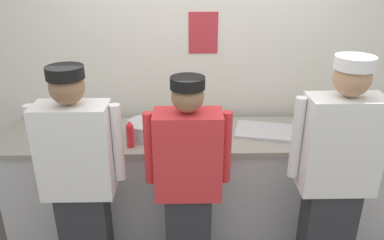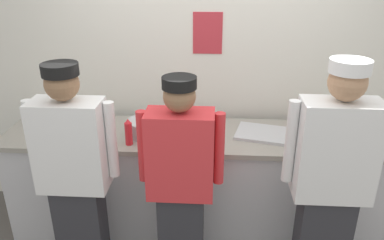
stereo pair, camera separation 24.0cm
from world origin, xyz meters
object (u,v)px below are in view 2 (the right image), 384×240
(chef_center, at_px, (181,182))
(ramekin_orange_sauce, at_px, (207,127))
(plate_stack_front, at_px, (351,138))
(mixing_bowl_steel, at_px, (148,127))
(squeeze_bottle_secondary, at_px, (306,121))
(chef_far_right, at_px, (331,182))
(squeeze_bottle_primary, at_px, (129,132))
(sheet_tray, at_px, (266,134))
(deli_cup, at_px, (188,125))
(chefs_knife, at_px, (94,126))
(ramekin_red_sauce, at_px, (44,134))
(chef_near_left, at_px, (75,174))
(squeeze_bottle_spare, at_px, (332,120))
(ramekin_green_sauce, at_px, (72,129))

(chef_center, xyz_separation_m, ramekin_orange_sauce, (0.16, 0.68, 0.11))
(plate_stack_front, distance_m, mixing_bowl_steel, 1.60)
(squeeze_bottle_secondary, bearing_deg, mixing_bowl_steel, -173.97)
(chef_far_right, height_order, squeeze_bottle_primary, chef_far_right)
(sheet_tray, xyz_separation_m, squeeze_bottle_secondary, (0.33, 0.09, 0.09))
(mixing_bowl_steel, xyz_separation_m, deli_cup, (0.32, 0.12, -0.02))
(deli_cup, height_order, chefs_knife, deli_cup)
(ramekin_orange_sauce, distance_m, ramekin_red_sauce, 1.32)
(chef_near_left, height_order, chef_far_right, chef_far_right)
(chef_center, relative_size, plate_stack_front, 8.03)
(chef_center, distance_m, ramekin_red_sauce, 1.24)
(squeeze_bottle_primary, height_order, squeeze_bottle_secondary, squeeze_bottle_primary)
(chef_far_right, height_order, plate_stack_front, chef_far_right)
(squeeze_bottle_spare, bearing_deg, plate_stack_front, -70.66)
(plate_stack_front, distance_m, squeeze_bottle_spare, 0.27)
(deli_cup, bearing_deg, ramekin_red_sauce, -169.38)
(plate_stack_front, height_order, ramekin_orange_sauce, plate_stack_front)
(mixing_bowl_steel, relative_size, squeeze_bottle_primary, 1.48)
(plate_stack_front, relative_size, ramekin_red_sauce, 1.91)
(ramekin_green_sauce, bearing_deg, plate_stack_front, -1.52)
(squeeze_bottle_secondary, distance_m, ramekin_orange_sauce, 0.81)
(mixing_bowl_steel, relative_size, squeeze_bottle_secondary, 1.50)
(mixing_bowl_steel, xyz_separation_m, squeeze_bottle_secondary, (1.29, 0.14, 0.04))
(ramekin_orange_sauce, bearing_deg, chefs_knife, 179.46)
(sheet_tray, relative_size, deli_cup, 5.24)
(chef_far_right, xyz_separation_m, deli_cup, (-0.98, 0.74, 0.04))
(chef_far_right, distance_m, ramekin_red_sauce, 2.19)
(squeeze_bottle_spare, height_order, chefs_knife, squeeze_bottle_spare)
(plate_stack_front, relative_size, squeeze_bottle_spare, 1.11)
(plate_stack_front, distance_m, deli_cup, 1.30)
(squeeze_bottle_secondary, bearing_deg, ramekin_green_sauce, -176.29)
(chef_near_left, distance_m, squeeze_bottle_secondary, 1.85)
(chef_far_right, xyz_separation_m, chefs_knife, (-1.78, 0.75, 0.01))
(squeeze_bottle_primary, distance_m, ramekin_orange_sauce, 0.67)
(chef_center, height_order, chef_far_right, chef_far_right)
(squeeze_bottle_primary, bearing_deg, sheet_tray, 12.25)
(plate_stack_front, bearing_deg, chef_near_left, -165.03)
(sheet_tray, bearing_deg, squeeze_bottle_primary, -167.75)
(mixing_bowl_steel, bearing_deg, ramekin_red_sauce, -173.16)
(chef_center, bearing_deg, ramekin_red_sauce, 157.91)
(ramekin_orange_sauce, height_order, ramekin_red_sauce, ramekin_orange_sauce)
(chef_far_right, xyz_separation_m, squeeze_bottle_secondary, (-0.01, 0.76, 0.11))
(chefs_knife, bearing_deg, squeeze_bottle_secondary, 0.41)
(chef_far_right, distance_m, squeeze_bottle_primary, 1.48)
(plate_stack_front, height_order, ramekin_red_sauce, plate_stack_front)
(chef_far_right, distance_m, plate_stack_front, 0.65)
(squeeze_bottle_secondary, bearing_deg, plate_stack_front, -30.23)
(chef_far_right, distance_m, chefs_knife, 1.93)
(ramekin_orange_sauce, relative_size, chefs_knife, 0.32)
(squeeze_bottle_secondary, distance_m, squeeze_bottle_spare, 0.24)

